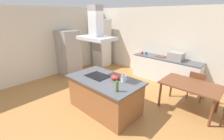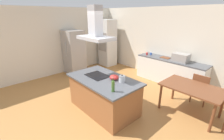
{
  "view_description": "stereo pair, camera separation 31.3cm",
  "coord_description": "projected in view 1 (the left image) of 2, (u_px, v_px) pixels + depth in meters",
  "views": [
    {
      "loc": [
        2.58,
        -2.48,
        2.44
      ],
      "look_at": [
        -0.11,
        0.4,
        1.0
      ],
      "focal_mm": 24.72,
      "sensor_mm": 36.0,
      "label": 1
    },
    {
      "loc": [
        2.8,
        -2.26,
        2.44
      ],
      "look_at": [
        -0.11,
        0.4,
        1.0
      ],
      "focal_mm": 24.72,
      "sensor_mm": 36.0,
      "label": 2
    }
  ],
  "objects": [
    {
      "name": "ground",
      "position": [
        137.0,
        90.0,
        5.22
      ],
      "size": [
        16.0,
        16.0,
        0.0
      ],
      "primitive_type": "plane",
      "color": "#AD753D"
    },
    {
      "name": "wall_back",
      "position": [
        164.0,
        44.0,
        5.96
      ],
      "size": [
        7.2,
        0.1,
        2.7
      ],
      "primitive_type": "cube",
      "color": "beige",
      "rests_on": "ground"
    },
    {
      "name": "wall_left",
      "position": [
        65.0,
        41.0,
        6.63
      ],
      "size": [
        0.1,
        8.8,
        2.7
      ],
      "primitive_type": "cube",
      "color": "beige",
      "rests_on": "ground"
    },
    {
      "name": "kitchen_island",
      "position": [
        105.0,
        94.0,
        4.04
      ],
      "size": [
        1.89,
        1.08,
        0.9
      ],
      "color": "#995B33",
      "rests_on": "ground"
    },
    {
      "name": "cooktop",
      "position": [
        98.0,
        76.0,
        4.04
      ],
      "size": [
        0.6,
        0.44,
        0.01
      ],
      "primitive_type": "cube",
      "color": "black",
      "rests_on": "kitchen_island"
    },
    {
      "name": "tea_kettle",
      "position": [
        124.0,
        78.0,
        3.7
      ],
      "size": [
        0.2,
        0.15,
        0.19
      ],
      "color": "silver",
      "rests_on": "kitchen_island"
    },
    {
      "name": "olive_oil_bottle",
      "position": [
        117.0,
        86.0,
        3.2
      ],
      "size": [
        0.07,
        0.07,
        0.3
      ],
      "color": "#47722D",
      "rests_on": "kitchen_island"
    },
    {
      "name": "mixing_bowl",
      "position": [
        116.0,
        77.0,
        3.82
      ],
      "size": [
        0.23,
        0.23,
        0.12
      ],
      "primitive_type": "ellipsoid",
      "color": "red",
      "rests_on": "kitchen_island"
    },
    {
      "name": "back_counter",
      "position": [
        165.0,
        70.0,
        5.82
      ],
      "size": [
        2.48,
        0.62,
        0.9
      ],
      "color": "silver",
      "rests_on": "ground"
    },
    {
      "name": "countertop_microwave",
      "position": [
        176.0,
        56.0,
        5.4
      ],
      "size": [
        0.5,
        0.38,
        0.28
      ],
      "primitive_type": "cube",
      "color": "#9E9993",
      "rests_on": "back_counter"
    },
    {
      "name": "coffee_mug_red",
      "position": [
        142.0,
        53.0,
        6.23
      ],
      "size": [
        0.08,
        0.08,
        0.09
      ],
      "primitive_type": "cylinder",
      "color": "red",
      "rests_on": "back_counter"
    },
    {
      "name": "coffee_mug_blue",
      "position": [
        146.0,
        53.0,
        6.22
      ],
      "size": [
        0.08,
        0.08,
        0.09
      ],
      "primitive_type": "cylinder",
      "color": "#2D56B2",
      "rests_on": "back_counter"
    },
    {
      "name": "cutting_board",
      "position": [
        161.0,
        57.0,
        5.86
      ],
      "size": [
        0.34,
        0.24,
        0.02
      ],
      "primitive_type": "cube",
      "color": "brown",
      "rests_on": "back_counter"
    },
    {
      "name": "wall_oven_stack",
      "position": [
        102.0,
        43.0,
        7.49
      ],
      "size": [
        0.7,
        0.66,
        2.2
      ],
      "color": "silver",
      "rests_on": "ground"
    },
    {
      "name": "refrigerator",
      "position": [
        69.0,
        53.0,
        6.37
      ],
      "size": [
        0.8,
        0.73,
        1.82
      ],
      "color": "#9E9993",
      "rests_on": "ground"
    },
    {
      "name": "dining_table",
      "position": [
        190.0,
        87.0,
        3.97
      ],
      "size": [
        1.4,
        0.9,
        0.75
      ],
      "color": "brown",
      "rests_on": "ground"
    },
    {
      "name": "chair_facing_back_wall",
      "position": [
        197.0,
        84.0,
        4.49
      ],
      "size": [
        0.42,
        0.42,
        0.89
      ],
      "color": "#333338",
      "rests_on": "ground"
    },
    {
      "name": "range_hood",
      "position": [
        96.0,
        29.0,
        3.63
      ],
      "size": [
        0.9,
        0.55,
        0.78
      ],
      "color": "#ADADB2"
    }
  ]
}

